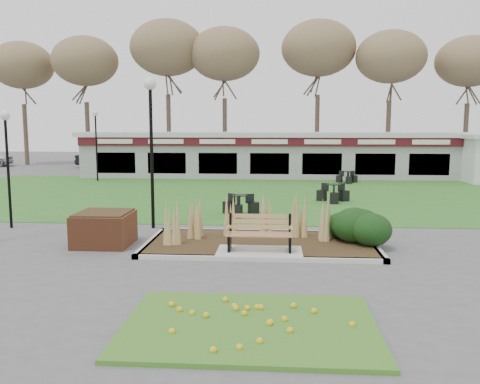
# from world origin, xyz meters

# --- Properties ---
(ground) EXTENTS (100.00, 100.00, 0.00)m
(ground) POSITION_xyz_m (0.00, 0.00, 0.00)
(ground) COLOR #515154
(ground) RESTS_ON ground
(lawn) EXTENTS (34.00, 16.00, 0.02)m
(lawn) POSITION_xyz_m (0.00, 12.00, 0.01)
(lawn) COLOR #286A21
(lawn) RESTS_ON ground
(flower_bed) EXTENTS (4.20, 3.00, 0.16)m
(flower_bed) POSITION_xyz_m (0.00, -4.60, 0.07)
(flower_bed) COLOR #2E7020
(flower_bed) RESTS_ON ground
(planting_bed) EXTENTS (6.75, 3.40, 1.27)m
(planting_bed) POSITION_xyz_m (1.27, 1.35, 0.37)
(planting_bed) COLOR #312413
(planting_bed) RESTS_ON ground
(park_bench) EXTENTS (1.70, 0.66, 0.93)m
(park_bench) POSITION_xyz_m (0.00, 0.25, 0.59)
(park_bench) COLOR #A47E4A
(park_bench) RESTS_ON ground
(brick_planter) EXTENTS (1.50, 1.50, 0.95)m
(brick_planter) POSITION_xyz_m (-4.40, 1.00, 0.48)
(brick_planter) COLOR brown
(brick_planter) RESTS_ON ground
(food_pavilion) EXTENTS (24.60, 3.40, 2.90)m
(food_pavilion) POSITION_xyz_m (0.00, 19.96, 1.48)
(food_pavilion) COLOR gray
(food_pavilion) RESTS_ON ground
(tree_backdrop) EXTENTS (47.24, 5.24, 10.36)m
(tree_backdrop) POSITION_xyz_m (0.00, 28.00, 8.36)
(tree_backdrop) COLOR #47382B
(tree_backdrop) RESTS_ON ground
(lamp_post_mid_left) EXTENTS (0.32, 0.32, 3.82)m
(lamp_post_mid_left) POSITION_xyz_m (-8.27, 3.14, 2.78)
(lamp_post_mid_left) COLOR black
(lamp_post_mid_left) RESTS_ON ground
(lamp_post_mid_right) EXTENTS (0.40, 0.40, 4.86)m
(lamp_post_mid_right) POSITION_xyz_m (-3.60, 3.46, 3.54)
(lamp_post_mid_right) COLOR black
(lamp_post_mid_right) RESTS_ON ground
(lamp_post_far_left) EXTENTS (0.35, 0.35, 4.22)m
(lamp_post_far_left) POSITION_xyz_m (-10.31, 17.00, 3.08)
(lamp_post_far_left) COLOR black
(lamp_post_far_left) RESTS_ON ground
(bistro_set_a) EXTENTS (1.41, 1.29, 0.75)m
(bistro_set_a) POSITION_xyz_m (-0.93, 5.98, 0.27)
(bistro_set_a) COLOR black
(bistro_set_a) RESTS_ON ground
(bistro_set_c) EXTENTS (1.46, 1.29, 0.77)m
(bistro_set_c) POSITION_xyz_m (2.92, 9.54, 0.28)
(bistro_set_c) COLOR black
(bistro_set_c) RESTS_ON ground
(bistro_set_d) EXTENTS (1.27, 1.11, 0.67)m
(bistro_set_d) POSITION_xyz_m (4.54, 17.00, 0.24)
(bistro_set_d) COLOR black
(bistro_set_d) RESTS_ON ground
(car_black) EXTENTS (4.32, 1.88, 1.38)m
(car_black) POSITION_xyz_m (-13.39, 27.00, 0.69)
(car_black) COLOR black
(car_black) RESTS_ON ground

